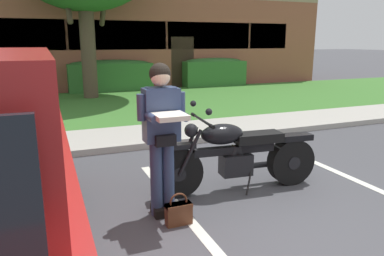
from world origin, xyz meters
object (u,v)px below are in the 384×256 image
Objects in this scene: hedge_right at (213,72)px; motorcycle at (244,155)px; hedge_center_right at (111,75)px; handbag at (179,212)px; brick_building at (59,38)px; rider_person at (162,128)px.

motorcycle is at bearing -113.42° from hedge_right.
hedge_center_right is 1.16× the size of hedge_right.
brick_building reaches higher than handbag.
rider_person is at bearing -89.40° from brick_building.
motorcycle is at bearing -85.08° from brick_building.
handbag is (0.08, -0.29, -0.86)m from rider_person.
rider_person is (-1.20, -0.30, 0.53)m from motorcycle.
handbag is at bearing -75.41° from rider_person.
hedge_center_right is 0.14× the size of brick_building.
motorcycle is at bearing 27.78° from handbag.
motorcycle is 11.28m from hedge_right.
brick_building is (-5.85, 5.60, 1.41)m from hedge_right.
motorcycle is 1.31m from handbag.
rider_person is 10.73m from hedge_center_right.
hedge_center_right is (1.23, 10.94, 0.51)m from handbag.
motorcycle is 0.82× the size of hedge_right.
hedge_right is at bearing 0.00° from hedge_center_right.
hedge_right reaches higher than motorcycle.
brick_building is at bearing 136.27° from hedge_right.
brick_building is at bearing 94.92° from motorcycle.
rider_person reaches higher than hedge_right.
hedge_center_right is 4.37m from hedge_right.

